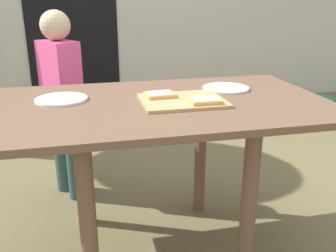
{
  "coord_description": "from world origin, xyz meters",
  "views": [
    {
      "loc": [
        -0.28,
        -1.45,
        1.15
      ],
      "look_at": [
        0.05,
        0.0,
        0.62
      ],
      "focal_mm": 39.84,
      "sensor_mm": 36.0,
      "label": 1
    }
  ],
  "objects": [
    {
      "name": "house_door",
      "position": [
        -0.35,
        2.51,
        1.0
      ],
      "size": [
        0.9,
        0.02,
        2.0
      ],
      "primitive_type": "cube",
      "color": "black",
      "rests_on": "ground"
    },
    {
      "name": "pizza_slice_far_left",
      "position": [
        0.03,
        0.03,
        0.75
      ],
      "size": [
        0.13,
        0.11,
        0.02
      ],
      "color": "gold",
      "rests_on": "cutting_board"
    },
    {
      "name": "pizza_slice_near_right",
      "position": [
        0.18,
        -0.1,
        0.75
      ],
      "size": [
        0.12,
        0.1,
        0.02
      ],
      "color": "gold",
      "rests_on": "cutting_board"
    },
    {
      "name": "dining_table",
      "position": [
        0.0,
        0.0,
        0.63
      ],
      "size": [
        1.44,
        0.81,
        0.73
      ],
      "color": "brown",
      "rests_on": "ground"
    },
    {
      "name": "garden_hose_coil",
      "position": [
        2.33,
        2.2,
        0.02
      ],
      "size": [
        0.38,
        0.38,
        0.04
      ],
      "primitive_type": "cylinder",
      "color": "#34965E",
      "rests_on": "ground"
    },
    {
      "name": "cutting_board",
      "position": [
        0.11,
        -0.03,
        0.74
      ],
      "size": [
        0.34,
        0.27,
        0.01
      ],
      "primitive_type": "cube",
      "color": "tan",
      "rests_on": "dining_table"
    },
    {
      "name": "plate_white_right",
      "position": [
        0.36,
        0.14,
        0.74
      ],
      "size": [
        0.22,
        0.22,
        0.01
      ],
      "primitive_type": "cylinder",
      "color": "silver",
      "rests_on": "dining_table"
    },
    {
      "name": "child_left",
      "position": [
        -0.41,
        0.65,
        0.61
      ],
      "size": [
        0.25,
        0.28,
        1.08
      ],
      "color": "#324D4D",
      "rests_on": "ground"
    },
    {
      "name": "ground_plane",
      "position": [
        0.0,
        0.0,
        0.0
      ],
      "size": [
        16.0,
        16.0,
        0.0
      ],
      "primitive_type": "plane",
      "color": "brown"
    },
    {
      "name": "plate_white_left",
      "position": [
        -0.38,
        0.11,
        0.74
      ],
      "size": [
        0.22,
        0.22,
        0.01
      ],
      "primitive_type": "cylinder",
      "color": "white",
      "rests_on": "dining_table"
    }
  ]
}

